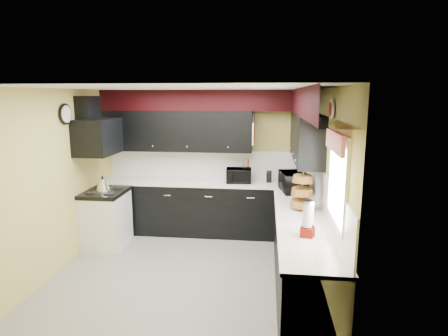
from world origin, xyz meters
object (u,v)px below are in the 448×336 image
(utensil_crock, at_px, (246,178))
(knife_block, at_px, (269,177))
(toaster_oven, at_px, (239,176))
(microwave, at_px, (294,182))
(kettle, at_px, (103,185))

(utensil_crock, xyz_separation_m, knife_block, (0.39, 0.06, 0.01))
(toaster_oven, xyz_separation_m, knife_block, (0.52, 0.08, -0.03))
(utensil_crock, distance_m, knife_block, 0.40)
(microwave, distance_m, kettle, 3.01)
(kettle, bearing_deg, knife_block, 16.90)
(toaster_oven, relative_size, utensil_crock, 2.52)
(knife_block, bearing_deg, microwave, -52.26)
(microwave, bearing_deg, knife_block, 21.38)
(microwave, xyz_separation_m, utensil_crock, (-0.77, 0.54, -0.07))
(utensil_crock, relative_size, knife_block, 0.89)
(kettle, bearing_deg, utensil_crock, 18.34)
(knife_block, relative_size, kettle, 0.88)
(microwave, xyz_separation_m, kettle, (-3.00, -0.20, -0.08))
(knife_block, bearing_deg, utensil_crock, -166.14)
(microwave, height_order, utensil_crock, microwave)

